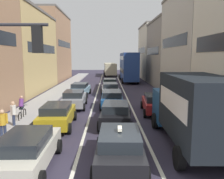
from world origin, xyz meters
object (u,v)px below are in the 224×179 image
Objects in this scene: coupe_centre_lane_fourth at (110,89)px; sedan_right_lane_behind_truck at (155,103)px; sedan_left_lane_fourth at (80,89)px; taxi_centre_lane_front at (120,146)px; sedan_left_lane_third at (74,99)px; removalist_box_truck at (192,108)px; pedestrian_near_kerb at (13,113)px; hatchback_centre_lane_third at (112,98)px; wagon_left_lane_second at (57,115)px; sedan_left_lane_front at (27,150)px; bus_far_queue_secondary at (110,68)px; sedan_centre_lane_second at (116,113)px; pedestrian_mid_sidewalk at (3,123)px; sedan_centre_lane_fifth at (110,84)px; bus_mid_queue_primary at (129,66)px; cyclist_on_sidewalk at (22,108)px.

coupe_centre_lane_fourth is 8.73m from sedan_right_lane_behind_truck.
taxi_centre_lane_front is at bearing -164.83° from sedan_left_lane_fourth.
sedan_left_lane_third is (-3.43, 10.85, -0.00)m from taxi_centre_lane_front.
removalist_box_truck reaches higher than coupe_centre_lane_fourth.
pedestrian_near_kerb reaches higher than sedan_right_lane_behind_truck.
taxi_centre_lane_front is 0.99× the size of sedan_left_lane_fourth.
coupe_centre_lane_fourth is 0.99× the size of sedan_right_lane_behind_truck.
coupe_centre_lane_fourth is at bearing -87.79° from sedan_left_lane_fourth.
taxi_centre_lane_front is at bearing -164.37° from sedan_left_lane_third.
hatchback_centre_lane_third is 0.98× the size of coupe_centre_lane_fourth.
sedan_left_lane_third is (0.25, 5.60, 0.00)m from wagon_left_lane_second.
sedan_left_lane_front and sedan_left_lane_fourth have the same top height.
taxi_centre_lane_front reaches higher than sedan_left_lane_third.
hatchback_centre_lane_third is 0.98× the size of sedan_left_lane_fourth.
coupe_centre_lane_fourth is 13.08m from pedestrian_near_kerb.
bus_far_queue_secondary is (-0.03, 44.91, 0.96)m from taxi_centre_lane_front.
pedestrian_mid_sidewalk reaches higher than sedan_centre_lane_second.
removalist_box_truck reaches higher than sedan_centre_lane_fifth.
taxi_centre_lane_front is 8.27m from pedestrian_near_kerb.
sedan_left_lane_front is at bearing 165.83° from coupe_centre_lane_fourth.
taxi_centre_lane_front reaches higher than sedan_left_lane_front.
taxi_centre_lane_front is at bearing -58.37° from pedestrian_near_kerb.
hatchback_centre_lane_third is 21.20m from bus_mid_queue_primary.
bus_far_queue_secondary is at bearing -1.12° from sedan_centre_lane_fifth.
wagon_left_lane_second is 27.35m from bus_mid_queue_primary.
sedan_left_lane_front is 11.64m from hatchback_centre_lane_third.
bus_mid_queue_primary reaches higher than sedan_right_lane_behind_truck.
coupe_centre_lane_fourth is 3.38m from sedan_left_lane_fourth.
pedestrian_near_kerb reaches higher than sedan_centre_lane_second.
cyclist_on_sidewalk is (-2.87, 7.23, 0.05)m from sedan_left_lane_front.
bus_mid_queue_primary is at bearing 2.18° from removalist_box_truck.
bus_far_queue_secondary is at bearing -7.60° from sedan_left_lane_third.
pedestrian_mid_sidewalk is (-6.08, 3.00, 0.15)m from taxi_centre_lane_front.
removalist_box_truck is 4.48× the size of cyclist_on_sidewalk.
removalist_box_truck is at bearing -143.98° from sedan_left_lane_third.
sedan_left_lane_third is 8.28m from pedestrian_mid_sidewalk.
wagon_left_lane_second is at bearing 167.76° from sedan_centre_lane_fifth.
taxi_centre_lane_front is at bearing 119.04° from removalist_box_truck.
pedestrian_mid_sidewalk is (-9.23, -28.66, -1.88)m from bus_mid_queue_primary.
cyclist_on_sidewalk is 1.04× the size of pedestrian_near_kerb.
hatchback_centre_lane_third is 8.41m from pedestrian_near_kerb.
sedan_left_lane_front is 11.14m from sedan_left_lane_third.
hatchback_centre_lane_third is (3.52, 11.10, 0.00)m from sedan_left_lane_front.
sedan_left_lane_front is 5.53m from wagon_left_lane_second.
sedan_centre_lane_fifth is at bearing 50.58° from pedestrian_near_kerb.
sedan_centre_lane_second and sedan_left_lane_third have the same top height.
removalist_box_truck is at bearing -60.31° from taxi_centre_lane_front.
sedan_left_lane_third is at bearing 42.91° from pedestrian_near_kerb.
sedan_left_lane_front and hatchback_centre_lane_third have the same top height.
sedan_right_lane_behind_truck is (3.39, -2.07, 0.00)m from hatchback_centre_lane_third.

